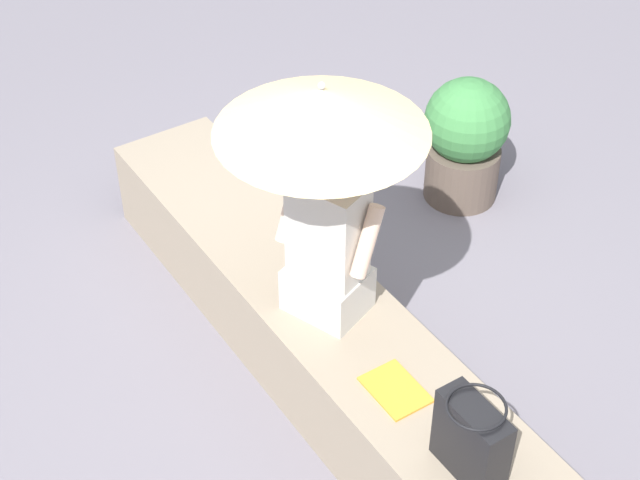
{
  "coord_description": "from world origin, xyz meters",
  "views": [
    {
      "loc": [
        -2.88,
        1.84,
        3.65
      ],
      "look_at": [
        -0.06,
        -0.0,
        0.84
      ],
      "focal_mm": 56.15,
      "sensor_mm": 36.0,
      "label": 1
    }
  ],
  "objects_px": {
    "person_seated": "(328,241)",
    "planter_near": "(465,138)",
    "handbag_black": "(471,439)",
    "parasol": "(322,111)",
    "magazine": "(395,390)"
  },
  "relations": [
    {
      "from": "parasol",
      "to": "magazine",
      "type": "bearing_deg",
      "value": 177.23
    },
    {
      "from": "handbag_black",
      "to": "magazine",
      "type": "relative_size",
      "value": 1.33
    },
    {
      "from": "planter_near",
      "to": "magazine",
      "type": "bearing_deg",
      "value": 132.07
    },
    {
      "from": "parasol",
      "to": "person_seated",
      "type": "bearing_deg",
      "value": -149.1
    },
    {
      "from": "parasol",
      "to": "handbag_black",
      "type": "distance_m",
      "value": 1.38
    },
    {
      "from": "magazine",
      "to": "person_seated",
      "type": "bearing_deg",
      "value": -4.25
    },
    {
      "from": "parasol",
      "to": "planter_near",
      "type": "bearing_deg",
      "value": -62.68
    },
    {
      "from": "parasol",
      "to": "planter_near",
      "type": "relative_size",
      "value": 1.51
    },
    {
      "from": "person_seated",
      "to": "parasol",
      "type": "distance_m",
      "value": 0.65
    },
    {
      "from": "person_seated",
      "to": "planter_near",
      "type": "distance_m",
      "value": 1.76
    },
    {
      "from": "handbag_black",
      "to": "magazine",
      "type": "xyz_separation_m",
      "value": [
        0.48,
        -0.01,
        -0.18
      ]
    },
    {
      "from": "person_seated",
      "to": "handbag_black",
      "type": "xyz_separation_m",
      "value": [
        -1.06,
        0.06,
        -0.2
      ]
    },
    {
      "from": "handbag_black",
      "to": "magazine",
      "type": "distance_m",
      "value": 0.51
    },
    {
      "from": "person_seated",
      "to": "planter_near",
      "type": "height_order",
      "value": "person_seated"
    },
    {
      "from": "person_seated",
      "to": "handbag_black",
      "type": "bearing_deg",
      "value": 177.0
    }
  ]
}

